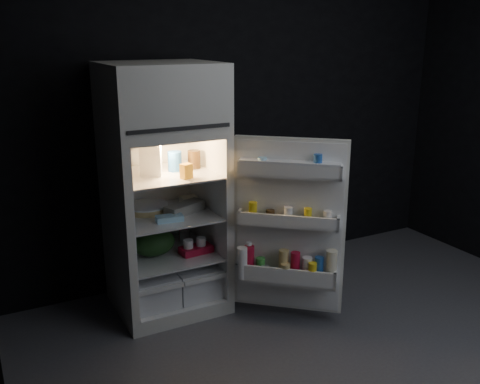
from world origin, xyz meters
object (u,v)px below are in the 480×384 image
refrigerator (163,182)px  fridge_door (289,230)px  yogurt_tray (196,249)px  egg_carton (185,208)px  milk_jug (151,158)px

refrigerator → fridge_door: bearing=-43.2°
yogurt_tray → refrigerator: bearing=139.1°
refrigerator → egg_carton: bearing=-32.4°
milk_jug → refrigerator: bearing=49.3°
fridge_door → milk_jug: size_ratio=5.08×
refrigerator → milk_jug: (-0.09, -0.04, 0.19)m
fridge_door → egg_carton: bearing=134.6°
refrigerator → egg_carton: 0.25m
fridge_door → egg_carton: size_ratio=4.00×
milk_jug → egg_carton: 0.45m
refrigerator → fridge_door: size_ratio=1.46×
refrigerator → yogurt_tray: (0.19, -0.14, -0.50)m
fridge_door → egg_carton: 0.77m
egg_carton → milk_jug: bearing=148.7°
fridge_door → milk_jug: 1.06m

